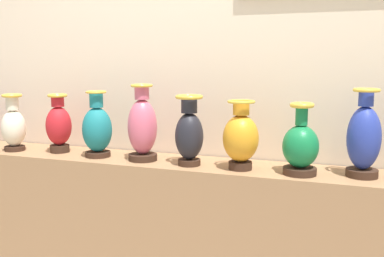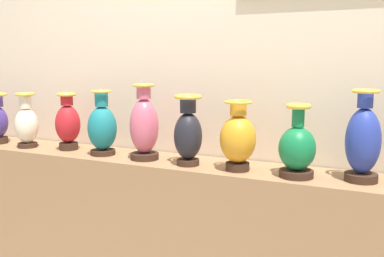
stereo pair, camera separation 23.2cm
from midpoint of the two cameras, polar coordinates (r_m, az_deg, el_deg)
display_shelf at (r=2.48m, az=-2.76°, el=-13.52°), size 3.68×0.37×0.80m
back_wall at (r=2.51m, az=-0.22°, el=10.65°), size 5.92×0.14×2.81m
vase_ivory at (r=2.90m, az=-24.19°, el=0.28°), size 0.14×0.14×0.34m
vase_crimson at (r=2.74m, az=-19.17°, el=0.37°), size 0.15×0.15×0.35m
vase_teal at (r=2.55m, az=-14.71°, el=-0.07°), size 0.17×0.17×0.37m
vase_rose at (r=2.40m, az=-9.18°, el=0.16°), size 0.16×0.16×0.41m
vase_onyx at (r=2.26m, az=-3.30°, el=-0.59°), size 0.15×0.15×0.36m
vase_amber at (r=2.18m, az=3.28°, el=-1.19°), size 0.18×0.18×0.34m
vase_emerald at (r=2.11m, az=10.81°, el=-2.30°), size 0.17×0.17×0.34m
vase_cobalt at (r=2.13m, az=18.44°, el=-1.24°), size 0.15×0.15×0.41m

